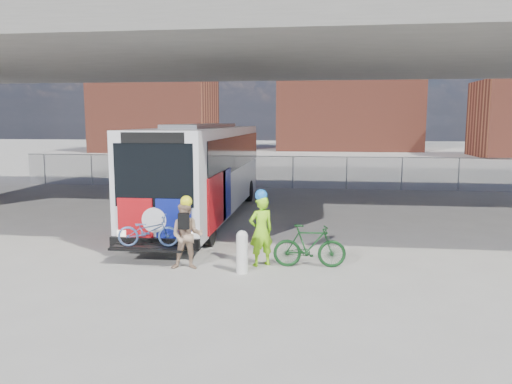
% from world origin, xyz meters
% --- Properties ---
extents(ground, '(160.00, 160.00, 0.00)m').
position_xyz_m(ground, '(0.00, 0.00, 0.00)').
color(ground, '#9E9991').
rests_on(ground, ground).
extents(bus, '(2.67, 12.93, 3.69)m').
position_xyz_m(bus, '(-2.00, 3.00, 2.11)').
color(bus, silver).
rests_on(bus, ground).
extents(overpass, '(40.00, 16.00, 7.95)m').
position_xyz_m(overpass, '(0.00, 4.00, 6.54)').
color(overpass, '#605E59').
rests_on(overpass, ground).
extents(chainlink_fence, '(30.00, 0.06, 30.00)m').
position_xyz_m(chainlink_fence, '(0.00, 12.00, 1.42)').
color(chainlink_fence, gray).
rests_on(chainlink_fence, ground).
extents(brick_buildings, '(54.00, 22.00, 12.00)m').
position_xyz_m(brick_buildings, '(1.23, 48.23, 5.42)').
color(brick_buildings, brown).
rests_on(brick_buildings, ground).
extents(smokestack, '(2.20, 2.20, 25.00)m').
position_xyz_m(smokestack, '(14.00, 55.00, 12.50)').
color(smokestack, brown).
rests_on(smokestack, ground).
extents(bollard, '(0.29, 0.29, 1.10)m').
position_xyz_m(bollard, '(0.61, -4.05, 0.59)').
color(bollard, silver).
rests_on(bollard, ground).
extents(cyclist_hivis, '(0.81, 0.74, 2.05)m').
position_xyz_m(cyclist_hivis, '(1.01, -3.34, 0.99)').
color(cyclist_hivis, '#91EF19').
rests_on(cyclist_hivis, ground).
extents(cyclist_tan, '(0.94, 0.79, 1.93)m').
position_xyz_m(cyclist_tan, '(-0.85, -3.90, 0.91)').
color(cyclist_tan, tan).
rests_on(cyclist_tan, ground).
extents(bike_parked, '(1.93, 0.65, 1.14)m').
position_xyz_m(bike_parked, '(2.29, -3.34, 0.57)').
color(bike_parked, '#133D19').
rests_on(bike_parked, ground).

